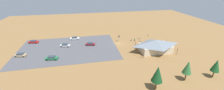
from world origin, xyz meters
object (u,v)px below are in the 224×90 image
Objects in this scene: pine_center at (216,66)px; bicycle_yellow_front_row at (155,42)px; bicycle_black_by_bin at (116,41)px; car_white_by_curb at (75,38)px; lot_sign at (119,38)px; pine_mideast at (188,67)px; bicycle_red_yard_center at (148,36)px; bicycle_purple_near_sign at (140,41)px; car_maroon_mid_lot at (90,44)px; visitor_crossing_yard at (135,40)px; car_red_far_end at (33,42)px; trash_bin at (119,36)px; car_tan_front_row at (20,55)px; bike_pavilion at (156,45)px; car_silver_second_row at (65,45)px; bicycle_green_near_porch at (147,43)px; car_green_aisle_side at (52,58)px; bicycle_blue_trailside at (139,38)px; bicycle_teal_edge_north at (131,40)px; pine_far_east at (158,74)px.

bicycle_yellow_front_row is at bearing -81.06° from pine_center.
car_white_by_curb reaches higher than bicycle_black_by_bin.
lot_sign is 0.33× the size of pine_mideast.
bicycle_red_yard_center is at bearing -98.23° from pine_mideast.
bicycle_purple_near_sign is at bearing 159.93° from lot_sign.
car_maroon_mid_lot is (24.50, -1.18, 0.32)m from bicycle_purple_near_sign.
visitor_crossing_yard is (9.73, 5.41, 0.53)m from bicycle_red_yard_center.
bicycle_purple_near_sign is at bearing 169.63° from car_red_far_end.
trash_bin is at bearing -37.69° from bicycle_yellow_front_row.
trash_bin is 46.81m from car_tan_front_row.
visitor_crossing_yard is at bearing -67.93° from pine_center.
car_tan_front_row is 2.68× the size of visitor_crossing_yard.
bike_pavilion is 40.95m from car_silver_second_row.
trash_bin is 0.50× the size of bicycle_red_yard_center.
bike_pavilion is 12.47× the size of bicycle_green_near_porch.
car_silver_second_row is at bearing -159.16° from car_tan_front_row.
trash_bin reaches higher than bicycle_red_yard_center.
bike_pavilion is 6.94× the size of lot_sign.
car_tan_front_row is 0.97× the size of car_green_aisle_side.
car_green_aisle_side is 2.75× the size of visitor_crossing_yard.
bicycle_purple_near_sign is at bearing 163.87° from bicycle_black_by_bin.
pine_center is 56.50m from car_green_aisle_side.
bicycle_blue_trailside is 8.59m from bicycle_yellow_front_row.
visitor_crossing_yard reaches higher than bicycle_black_by_bin.
bike_pavilion is 10.79× the size of bicycle_yellow_front_row.
bicycle_blue_trailside is at bearing -109.29° from bicycle_purple_near_sign.
trash_bin is 0.73× the size of bicycle_green_near_porch.
car_tan_front_row reaches higher than bicycle_green_near_porch.
bicycle_black_by_bin is 0.79× the size of bicycle_red_yard_center.
car_white_by_curb is (28.43, -7.73, 0.39)m from bicycle_teal_edge_north.
bicycle_black_by_bin is 0.29× the size of car_silver_second_row.
bicycle_yellow_front_row is 9.98m from visitor_crossing_yard.
car_red_far_end is at bearing -11.46° from bicycle_yellow_front_row.
trash_bin is 23.83m from car_white_by_curb.
bicycle_black_by_bin is at bearing -9.26° from visitor_crossing_yard.
bicycle_blue_trailside is at bearing -161.55° from car_green_aisle_side.
trash_bin reaches higher than bicycle_green_near_porch.
car_maroon_mid_lot is at bearing 26.77° from trash_bin.
pine_far_east is at bearing 128.00° from car_silver_second_row.
car_tan_front_row is 14.09m from car_red_far_end.
bicycle_yellow_front_row is 43.41m from car_silver_second_row.
pine_far_east is 4.97× the size of bicycle_teal_edge_north.
car_white_by_curb is 0.99× the size of car_red_far_end.
car_red_far_end is (63.61, -41.55, -3.54)m from pine_center.
car_red_far_end is (53.30, -5.48, 0.36)m from bicycle_blue_trailside.
bicycle_blue_trailside is 1.32× the size of bicycle_green_near_porch.
bike_pavilion is at bearing 117.64° from trash_bin.
car_tan_front_row is (55.07, -27.07, -3.87)m from pine_mideast.
bicycle_red_yard_center is 1.20× the size of bicycle_teal_edge_north.
visitor_crossing_yard is at bearing 129.35° from trash_bin.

